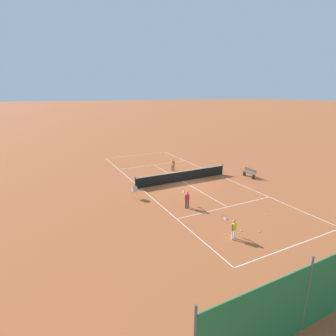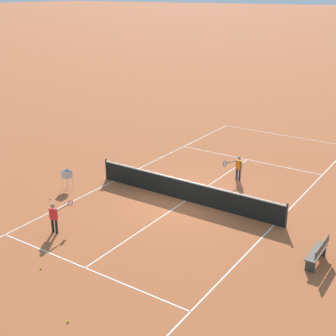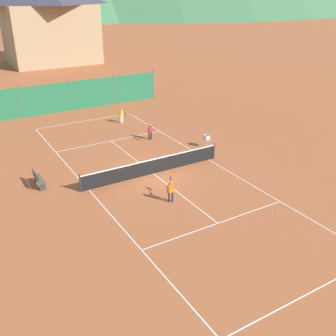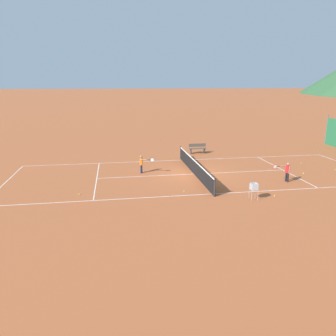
{
  "view_description": "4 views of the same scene",
  "coord_description": "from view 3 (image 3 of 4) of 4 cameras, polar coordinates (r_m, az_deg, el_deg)",
  "views": [
    {
      "loc": [
        11.5,
        19.74,
        7.73
      ],
      "look_at": [
        1.21,
        -0.53,
        1.28
      ],
      "focal_mm": 28.0,
      "sensor_mm": 36.0,
      "label": 1
    },
    {
      "loc": [
        -9.71,
        15.99,
        8.66
      ],
      "look_at": [
        0.86,
        0.12,
        1.39
      ],
      "focal_mm": 50.0,
      "sensor_mm": 36.0,
      "label": 2
    },
    {
      "loc": [
        -10.21,
        -18.84,
        10.31
      ],
      "look_at": [
        0.39,
        -1.09,
        0.71
      ],
      "focal_mm": 42.0,
      "sensor_mm": 36.0,
      "label": 3
    },
    {
      "loc": [
        20.55,
        -5.18,
        5.97
      ],
      "look_at": [
        1.5,
        -2.02,
        0.89
      ],
      "focal_mm": 35.0,
      "sensor_mm": 36.0,
      "label": 4
    }
  ],
  "objects": [
    {
      "name": "tennis_ball_alley_right",
      "position": [
        32.71,
        -6.14,
        6.45
      ],
      "size": [
        0.07,
        0.07,
        0.07
      ],
      "primitive_type": "sphere",
      "color": "#CCE033",
      "rests_on": "ground"
    },
    {
      "name": "ball_hopper",
      "position": [
        27.62,
        5.61,
        4.32
      ],
      "size": [
        0.36,
        0.36,
        0.89
      ],
      "color": "#B7B7BC",
      "rests_on": "ground"
    },
    {
      "name": "alpine_chalet",
      "position": [
        61.64,
        -16.81,
        19.76
      ],
      "size": [
        13.0,
        10.0,
        11.2
      ],
      "color": "tan",
      "rests_on": "ground"
    },
    {
      "name": "court_line_markings",
      "position": [
        23.78,
        -2.15,
        -0.8
      ],
      "size": [
        8.25,
        23.85,
        0.01
      ],
      "color": "white",
      "rests_on": "ground"
    },
    {
      "name": "tennis_ball_service_box",
      "position": [
        30.28,
        -6.86,
        4.88
      ],
      "size": [
        0.07,
        0.07,
        0.07
      ],
      "primitive_type": "sphere",
      "color": "#CCE033",
      "rests_on": "ground"
    },
    {
      "name": "tennis_net",
      "position": [
        23.57,
        -2.17,
        0.28
      ],
      "size": [
        9.18,
        0.08,
        1.06
      ],
      "color": "#2D2D2D",
      "rests_on": "ground"
    },
    {
      "name": "ground_plane",
      "position": [
        23.78,
        -2.15,
        -0.81
      ],
      "size": [
        600.0,
        600.0,
        0.0
      ],
      "primitive_type": "plane",
      "color": "#A8542D"
    },
    {
      "name": "tennis_ball_alley_left",
      "position": [
        24.41,
        6.64,
        -0.17
      ],
      "size": [
        0.07,
        0.07,
        0.07
      ],
      "primitive_type": "sphere",
      "color": "#CCE033",
      "rests_on": "ground"
    },
    {
      "name": "tennis_ball_mid_court",
      "position": [
        32.5,
        -9.78,
        6.1
      ],
      "size": [
        0.07,
        0.07,
        0.07
      ],
      "primitive_type": "sphere",
      "color": "#CCE033",
      "rests_on": "ground"
    },
    {
      "name": "tennis_ball_by_net_right",
      "position": [
        20.44,
        15.55,
        -6.31
      ],
      "size": [
        0.07,
        0.07,
        0.07
      ],
      "primitive_type": "sphere",
      "color": "#CCE033",
      "rests_on": "ground"
    },
    {
      "name": "windscreen_fence_far",
      "position": [
        36.94,
        -14.06,
        10.06
      ],
      "size": [
        17.28,
        0.08,
        2.9
      ],
      "color": "#236B42",
      "rests_on": "ground"
    },
    {
      "name": "courtside_bench",
      "position": [
        23.25,
        -18.29,
        -1.54
      ],
      "size": [
        0.36,
        1.5,
        0.84
      ],
      "color": "#51473D",
      "rests_on": "ground"
    },
    {
      "name": "player_far_service",
      "position": [
        28.89,
        -2.58,
        5.46
      ],
      "size": [
        0.41,
        1.02,
        1.21
      ],
      "color": "black",
      "rests_on": "ground"
    },
    {
      "name": "player_near_baseline",
      "position": [
        20.44,
        0.4,
        -3.11
      ],
      "size": [
        0.65,
        0.95,
        1.22
      ],
      "color": "#23284C",
      "rests_on": "ground"
    },
    {
      "name": "tennis_ball_by_net_left",
      "position": [
        30.65,
        -12.52,
        4.7
      ],
      "size": [
        0.07,
        0.07,
        0.07
      ],
      "primitive_type": "sphere",
      "color": "#CCE033",
      "rests_on": "ground"
    },
    {
      "name": "tennis_ball_far_corner",
      "position": [
        32.36,
        -7.93,
        6.14
      ],
      "size": [
        0.07,
        0.07,
        0.07
      ],
      "primitive_type": "sphere",
      "color": "#CCE033",
      "rests_on": "ground"
    },
    {
      "name": "tennis_ball_near_corner",
      "position": [
        28.73,
        3.64,
        3.89
      ],
      "size": [
        0.07,
        0.07,
        0.07
      ],
      "primitive_type": "sphere",
      "color": "#CCE033",
      "rests_on": "ground"
    },
    {
      "name": "player_far_baseline",
      "position": [
        32.82,
        -6.74,
        7.66
      ],
      "size": [
        0.38,
        1.01,
        1.15
      ],
      "color": "white",
      "rests_on": "ground"
    }
  ]
}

